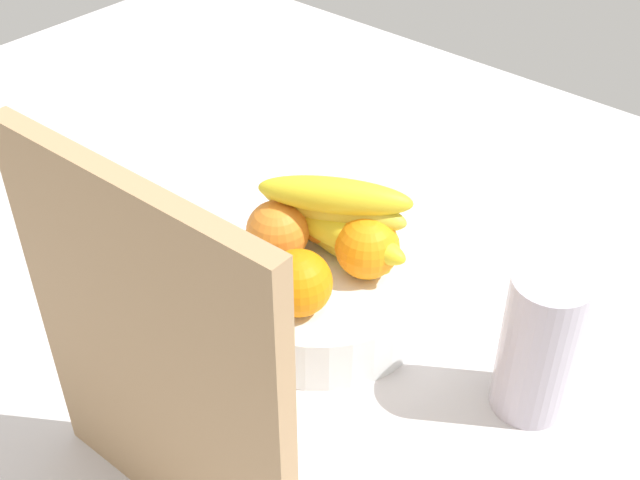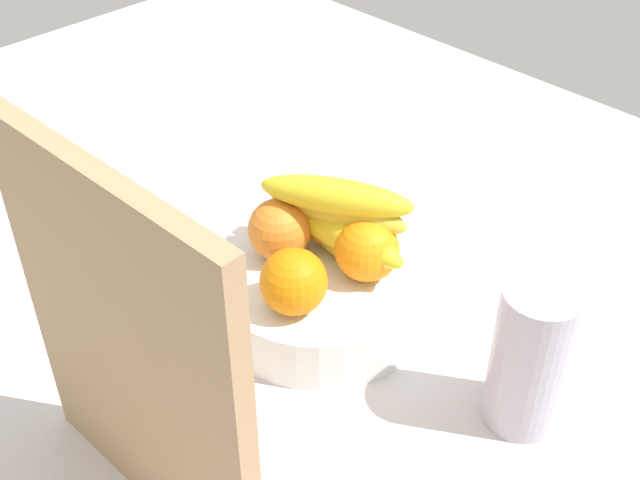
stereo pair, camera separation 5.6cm
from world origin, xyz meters
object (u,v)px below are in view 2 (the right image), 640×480
(orange_back_left, at_px, (281,229))
(banana_bunch, at_px, (338,218))
(orange_front_right, at_px, (367,249))
(orange_front_left, at_px, (294,282))
(cutting_board, at_px, (131,359))
(fruit_bowl, at_px, (320,290))
(orange_center, at_px, (330,215))
(thermos_tumbler, at_px, (530,357))

(orange_back_left, distance_m, banana_bunch, 0.07)
(orange_front_right, relative_size, orange_back_left, 1.00)
(orange_front_left, height_order, cutting_board, cutting_board)
(fruit_bowl, distance_m, orange_center, 0.09)
(orange_back_left, height_order, cutting_board, cutting_board)
(orange_front_left, distance_m, banana_bunch, 0.10)
(fruit_bowl, xyz_separation_m, orange_front_right, (-0.04, -0.03, 0.07))
(banana_bunch, bearing_deg, thermos_tumbler, -178.96)
(orange_center, bearing_deg, fruit_bowl, 122.72)
(orange_front_right, bearing_deg, orange_center, -13.15)
(orange_front_right, xyz_separation_m, orange_center, (0.07, -0.02, 0.00))
(banana_bunch, relative_size, thermos_tumbler, 1.15)
(orange_front_left, xyz_separation_m, banana_bunch, (0.03, -0.09, 0.02))
(banana_bunch, height_order, cutting_board, cutting_board)
(orange_front_right, distance_m, orange_center, 0.07)
(banana_bunch, xyz_separation_m, cutting_board, (-0.08, 0.31, 0.06))
(orange_front_left, height_order, orange_front_right, same)
(fruit_bowl, height_order, cutting_board, cutting_board)
(fruit_bowl, height_order, thermos_tumbler, thermos_tumbler)
(orange_back_left, bearing_deg, orange_center, -109.49)
(fruit_bowl, height_order, orange_front_left, orange_front_left)
(orange_front_left, distance_m, cutting_board, 0.24)
(orange_back_left, xyz_separation_m, cutting_board, (-0.12, 0.27, 0.08))
(fruit_bowl, xyz_separation_m, cutting_board, (-0.07, 0.28, 0.15))
(orange_front_right, bearing_deg, cutting_board, 95.48)
(orange_center, relative_size, cutting_board, 0.20)
(banana_bunch, bearing_deg, fruit_bowl, 93.82)
(orange_back_left, height_order, thermos_tumbler, thermos_tumbler)
(orange_center, height_order, cutting_board, cutting_board)
(fruit_bowl, relative_size, thermos_tumbler, 1.51)
(fruit_bowl, distance_m, thermos_tumbler, 0.26)
(orange_front_left, height_order, orange_back_left, same)
(orange_front_left, xyz_separation_m, orange_center, (0.06, -0.11, 0.00))
(thermos_tumbler, bearing_deg, orange_front_right, 1.52)
(orange_front_right, relative_size, banana_bunch, 0.38)
(thermos_tumbler, bearing_deg, orange_center, -2.33)
(orange_front_left, bearing_deg, thermos_tumbler, -156.30)
(orange_back_left, distance_m, cutting_board, 0.31)
(fruit_bowl, bearing_deg, banana_bunch, -86.18)
(fruit_bowl, relative_size, cutting_board, 0.69)
(banana_bunch, distance_m, cutting_board, 0.33)
(fruit_bowl, bearing_deg, orange_front_right, -146.77)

